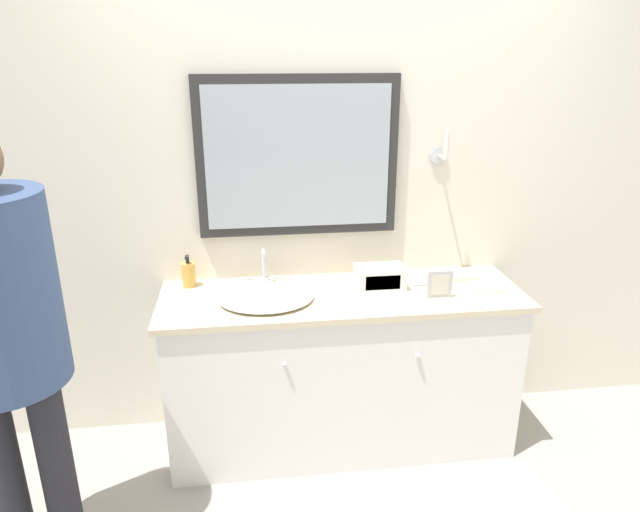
# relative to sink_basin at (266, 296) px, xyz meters

# --- Properties ---
(ground_plane) EXTENTS (14.00, 14.00, 0.00)m
(ground_plane) POSITION_rel_sink_basin_xyz_m (0.37, -0.29, -0.87)
(ground_plane) COLOR #9E998E
(wall_back) EXTENTS (8.00, 0.18, 2.55)m
(wall_back) POSITION_rel_sink_basin_xyz_m (0.37, 0.33, 0.41)
(wall_back) COLOR silver
(wall_back) RESTS_ON ground_plane
(vanity_counter) EXTENTS (1.76, 0.56, 0.85)m
(vanity_counter) POSITION_rel_sink_basin_xyz_m (0.37, 0.02, -0.44)
(vanity_counter) COLOR white
(vanity_counter) RESTS_ON ground_plane
(sink_basin) EXTENTS (0.45, 0.43, 0.19)m
(sink_basin) POSITION_rel_sink_basin_xyz_m (0.00, 0.00, 0.00)
(sink_basin) COLOR silver
(sink_basin) RESTS_ON vanity_counter
(soap_bottle) EXTENTS (0.07, 0.07, 0.17)m
(soap_bottle) POSITION_rel_sink_basin_xyz_m (-0.37, 0.21, 0.05)
(soap_bottle) COLOR gold
(soap_bottle) RESTS_ON vanity_counter
(appliance_box) EXTENTS (0.24, 0.15, 0.11)m
(appliance_box) POSITION_rel_sink_basin_xyz_m (0.57, 0.08, 0.03)
(appliance_box) COLOR white
(appliance_box) RESTS_ON vanity_counter
(picture_frame) EXTENTS (0.12, 0.01, 0.14)m
(picture_frame) POSITION_rel_sink_basin_xyz_m (0.82, -0.09, 0.05)
(picture_frame) COLOR #B2B2B7
(picture_frame) RESTS_ON vanity_counter
(hand_towel_near_sink) EXTENTS (0.16, 0.11, 0.04)m
(hand_towel_near_sink) POSITION_rel_sink_basin_xyz_m (1.07, -0.05, 0.00)
(hand_towel_near_sink) COLOR white
(hand_towel_near_sink) RESTS_ON vanity_counter
(hand_towel_far_corner) EXTENTS (0.14, 0.12, 0.03)m
(hand_towel_far_corner) POSITION_rel_sink_basin_xyz_m (1.02, 0.13, -0.00)
(hand_towel_far_corner) COLOR silver
(hand_towel_far_corner) RESTS_ON vanity_counter
(metal_tray) EXTENTS (0.18, 0.12, 0.01)m
(metal_tray) POSITION_rel_sink_basin_xyz_m (0.83, 0.12, -0.01)
(metal_tray) COLOR #ADADB2
(metal_tray) RESTS_ON vanity_counter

